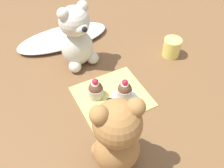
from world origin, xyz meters
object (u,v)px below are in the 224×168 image
at_px(cupcake_near_tan_bear, 125,91).
at_px(juice_glass, 172,47).
at_px(cupcake_near_cream_bear, 96,90).
at_px(teddy_bear_tan, 117,137).
at_px(saucer_plate, 124,97).
at_px(teddy_bear_cream, 77,38).

distance_m(cupcake_near_tan_bear, juice_glass, 0.27).
relative_size(cupcake_near_cream_bear, cupcake_near_tan_bear, 0.95).
distance_m(teddy_bear_tan, saucer_plate, 0.23).
relative_size(teddy_bear_tan, saucer_plate, 2.94).
relative_size(teddy_bear_tan, juice_glass, 3.45).
distance_m(teddy_bear_cream, juice_glass, 0.33).
distance_m(saucer_plate, cupcake_near_tan_bear, 0.03).
distance_m(saucer_plate, juice_glass, 0.27).
height_order(teddy_bear_tan, juice_glass, teddy_bear_tan).
distance_m(teddy_bear_tan, juice_glass, 0.47).
bearing_deg(cupcake_near_cream_bear, saucer_plate, -35.46).
bearing_deg(juice_glass, saucer_plate, -156.80).
bearing_deg(teddy_bear_cream, cupcake_near_tan_bear, -87.07).
bearing_deg(cupcake_near_tan_bear, teddy_bear_cream, 103.62).
bearing_deg(teddy_bear_tan, saucer_plate, -112.20).
height_order(teddy_bear_cream, juice_glass, teddy_bear_cream).
xyz_separation_m(cupcake_near_tan_bear, juice_glass, (0.25, 0.11, -0.01)).
relative_size(teddy_bear_tan, cupcake_near_cream_bear, 3.33).
bearing_deg(juice_glass, teddy_bear_tan, -143.20).
bearing_deg(teddy_bear_cream, juice_glass, -31.07).
distance_m(teddy_bear_cream, teddy_bear_tan, 0.39).
bearing_deg(teddy_bear_cream, cupcake_near_cream_bear, -106.24).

